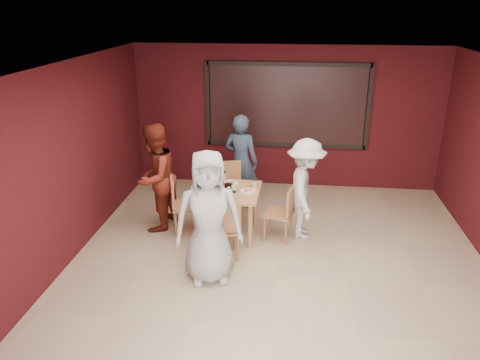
# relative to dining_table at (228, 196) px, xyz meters

# --- Properties ---
(floor) EXTENTS (7.00, 7.00, 0.00)m
(floor) POSITION_rel_dining_table_xyz_m (0.83, -1.15, -0.68)
(floor) COLOR tan
(floor) RESTS_ON ground
(window_blinds) EXTENTS (3.00, 0.02, 1.50)m
(window_blinds) POSITION_rel_dining_table_xyz_m (0.83, 2.30, 0.97)
(window_blinds) COLOR black
(dining_table) EXTENTS (1.00, 1.00, 0.93)m
(dining_table) POSITION_rel_dining_table_xyz_m (0.00, 0.00, 0.00)
(dining_table) COLOR tan
(dining_table) RESTS_ON floor
(chair_front) EXTENTS (0.54, 0.54, 0.91)m
(chair_front) POSITION_rel_dining_table_xyz_m (0.05, -0.77, -0.16)
(chair_front) COLOR #A36F3F
(chair_front) RESTS_ON floor
(chair_back) EXTENTS (0.58, 0.58, 0.97)m
(chair_back) POSITION_rel_dining_table_xyz_m (-0.10, 0.72, -0.13)
(chair_back) COLOR #A36F3F
(chair_back) RESTS_ON floor
(chair_left) EXTENTS (0.57, 0.57, 0.94)m
(chair_left) POSITION_rel_dining_table_xyz_m (-0.77, -0.01, -0.14)
(chair_left) COLOR #A36F3F
(chair_left) RESTS_ON floor
(chair_right) EXTENTS (0.51, 0.51, 0.88)m
(chair_right) POSITION_rel_dining_table_xyz_m (0.87, -0.06, -0.18)
(chair_right) COLOR #A36F3F
(chair_right) RESTS_ON floor
(diner_front) EXTENTS (1.01, 0.78, 1.83)m
(diner_front) POSITION_rel_dining_table_xyz_m (-0.08, -1.30, 0.24)
(diner_front) COLOR #AEAEAE
(diner_front) RESTS_ON floor
(diner_back) EXTENTS (0.72, 0.57, 1.73)m
(diner_back) POSITION_rel_dining_table_xyz_m (0.07, 1.15, 0.19)
(diner_back) COLOR #2D3B50
(diner_back) RESTS_ON floor
(diner_left) EXTENTS (0.87, 1.00, 1.77)m
(diner_left) POSITION_rel_dining_table_xyz_m (-1.21, 0.12, 0.21)
(diner_left) COLOR maroon
(diner_left) RESTS_ON floor
(diner_right) EXTENTS (0.61, 1.05, 1.61)m
(diner_right) POSITION_rel_dining_table_xyz_m (1.20, 0.10, 0.13)
(diner_right) COLOR silver
(diner_right) RESTS_ON floor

